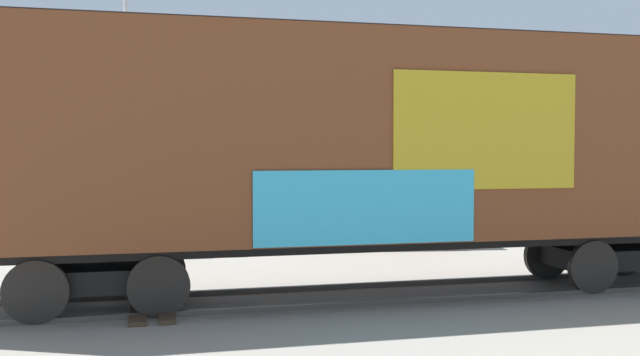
{
  "coord_description": "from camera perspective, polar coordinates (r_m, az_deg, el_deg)",
  "views": [
    {
      "loc": [
        -4.09,
        -11.31,
        2.46
      ],
      "look_at": [
        -1.52,
        1.22,
        1.96
      ],
      "focal_mm": 39.12,
      "sensor_mm": 36.0,
      "label": 1
    }
  ],
  "objects": [
    {
      "name": "track",
      "position": [
        12.42,
        9.66,
        -9.03
      ],
      "size": [
        60.02,
        4.15,
        0.08
      ],
      "color": "#4C4742",
      "rests_on": "ground_plane"
    },
    {
      "name": "parked_car_white",
      "position": [
        17.38,
        -15.51,
        -3.33
      ],
      "size": [
        4.27,
        2.07,
        1.57
      ],
      "color": "silver",
      "rests_on": "ground_plane"
    },
    {
      "name": "parked_car_tan",
      "position": [
        18.11,
        4.44,
        -2.87
      ],
      "size": [
        4.94,
        2.39,
        1.7
      ],
      "color": "#9E8966",
      "rests_on": "ground_plane"
    },
    {
      "name": "freight_car",
      "position": [
        11.78,
        4.83,
        2.94
      ],
      "size": [
        13.88,
        3.2,
        4.56
      ],
      "color": "brown",
      "rests_on": "ground_plane"
    },
    {
      "name": "flagpole",
      "position": [
        21.6,
        -15.51,
        11.23
      ],
      "size": [
        0.18,
        1.53,
        9.18
      ],
      "color": "silver",
      "rests_on": "ground_plane"
    },
    {
      "name": "hillside",
      "position": [
        87.65,
        -8.87,
        3.51
      ],
      "size": [
        152.44,
        43.04,
        13.42
      ],
      "color": "gray",
      "rests_on": "ground_plane"
    },
    {
      "name": "ground_plane",
      "position": [
        12.27,
        8.25,
        -9.34
      ],
      "size": [
        260.0,
        260.0,
        0.0
      ],
      "primitive_type": "plane",
      "color": "gray"
    }
  ]
}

